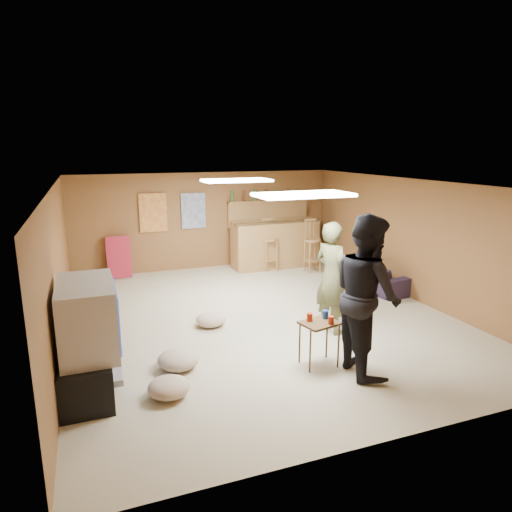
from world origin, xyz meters
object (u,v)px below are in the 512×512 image
object	(u,v)px
person_black	(367,295)
sofa	(371,274)
bar_counter	(275,244)
person_olive	(332,278)
tray_table	(319,344)
tv_body	(87,317)

from	to	relation	value
person_black	sofa	bearing A→B (deg)	-29.52
bar_counter	person_olive	size ratio (longest dim) A/B	1.18
sofa	person_black	bearing A→B (deg)	136.09
tray_table	sofa	bearing A→B (deg)	45.74
person_black	sofa	size ratio (longest dim) A/B	1.10
bar_counter	sofa	size ratio (longest dim) A/B	1.11
bar_counter	person_olive	distance (m)	3.94
tv_body	person_olive	world-z (taller)	person_olive
bar_counter	sofa	xyz separation A→B (m)	(1.20, -2.13, -0.29)
person_black	sofa	xyz separation A→B (m)	(2.13, 2.98, -0.73)
sofa	tray_table	xyz separation A→B (m)	(-2.61, -2.67, 0.03)
sofa	bar_counter	bearing A→B (deg)	21.10
tv_body	person_black	size ratio (longest dim) A/B	0.55
tv_body	bar_counter	distance (m)	6.09
person_olive	person_black	distance (m)	1.28
tv_body	bar_counter	world-z (taller)	tv_body
bar_counter	tray_table	world-z (taller)	bar_counter
tray_table	bar_counter	bearing A→B (deg)	73.70
tv_body	bar_counter	xyz separation A→B (m)	(4.15, 4.45, -0.35)
bar_counter	tray_table	size ratio (longest dim) A/B	3.39
tray_table	person_black	bearing A→B (deg)	-32.58
person_olive	sofa	world-z (taller)	person_olive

